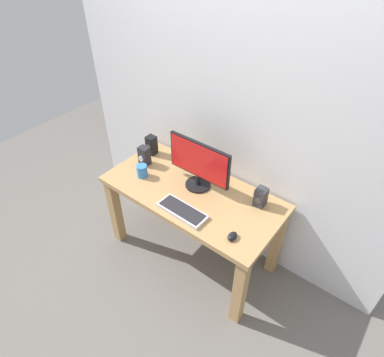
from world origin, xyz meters
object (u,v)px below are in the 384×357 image
at_px(mouse, 232,236).
at_px(audio_controller, 144,156).
at_px(monitor, 199,164).
at_px(coffee_mug, 142,171).
at_px(keyboard_primary, 182,211).
at_px(desk, 192,204).
at_px(speaker_left, 152,145).
at_px(speaker_right, 261,197).

height_order(mouse, audio_controller, audio_controller).
height_order(monitor, coffee_mug, monitor).
height_order(mouse, coffee_mug, coffee_mug).
relative_size(keyboard_primary, mouse, 4.47).
bearing_deg(desk, mouse, -22.45).
xyz_separation_m(speaker_left, audio_controller, (0.06, -0.14, -0.00)).
relative_size(speaker_left, coffee_mug, 1.66).
distance_m(desk, speaker_right, 0.54).
height_order(monitor, audio_controller, monitor).
xyz_separation_m(desk, monitor, (-0.01, 0.09, 0.33)).
height_order(keyboard_primary, coffee_mug, coffee_mug).
distance_m(keyboard_primary, speaker_left, 0.76).
height_order(monitor, speaker_left, monitor).
distance_m(monitor, speaker_right, 0.50).
relative_size(keyboard_primary, speaker_right, 2.54).
relative_size(desk, mouse, 16.47).
bearing_deg(speaker_left, keyboard_primary, -30.80).
xyz_separation_m(keyboard_primary, speaker_right, (0.38, 0.40, 0.06)).
distance_m(keyboard_primary, coffee_mug, 0.51).
xyz_separation_m(monitor, keyboard_primary, (0.09, -0.30, -0.19)).
xyz_separation_m(monitor, audio_controller, (-0.51, -0.06, -0.12)).
relative_size(desk, speaker_left, 8.21).
bearing_deg(mouse, keyboard_primary, -178.73).
bearing_deg(audio_controller, speaker_left, 111.13).
distance_m(speaker_left, coffee_mug, 0.31).
distance_m(audio_controller, coffee_mug, 0.16).
bearing_deg(audio_controller, coffee_mug, -52.55).
bearing_deg(keyboard_primary, speaker_left, 149.20).
height_order(monitor, mouse, monitor).
relative_size(mouse, audio_controller, 0.52).
xyz_separation_m(speaker_right, audio_controller, (-0.98, -0.15, 0.01)).
height_order(desk, mouse, mouse).
xyz_separation_m(speaker_right, coffee_mug, (-0.88, -0.28, -0.02)).
relative_size(desk, monitor, 2.63).
bearing_deg(speaker_left, audio_controller, -68.87).
bearing_deg(monitor, speaker_left, 171.30).
height_order(desk, audio_controller, audio_controller).
bearing_deg(audio_controller, speaker_right, 8.92).
bearing_deg(coffee_mug, speaker_right, 17.70).
bearing_deg(coffee_mug, audio_controller, 127.45).
relative_size(desk, coffee_mug, 13.63).
bearing_deg(speaker_right, desk, -158.57).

